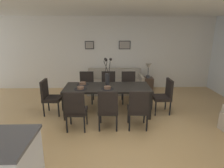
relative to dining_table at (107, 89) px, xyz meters
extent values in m
plane|color=tan|center=(0.28, -0.91, -0.67)|extent=(9.00, 9.00, 0.00)
cube|color=silver|center=(0.28, 2.34, 0.63)|extent=(9.00, 0.10, 2.60)
cube|color=white|center=(0.28, -0.51, 1.97)|extent=(9.00, 7.20, 0.08)
cube|color=black|center=(0.00, 0.00, 0.04)|extent=(2.20, 0.91, 0.05)
cube|color=black|center=(1.04, 0.39, -0.33)|extent=(0.07, 0.07, 0.69)
cube|color=black|center=(-1.04, 0.39, -0.33)|extent=(0.07, 0.07, 0.69)
cube|color=black|center=(1.04, -0.39, -0.33)|extent=(0.07, 0.07, 0.69)
cube|color=black|center=(-1.04, -0.39, -0.33)|extent=(0.07, 0.07, 0.69)
cube|color=black|center=(-0.68, -0.81, -0.25)|extent=(0.45, 0.45, 0.08)
cube|color=black|center=(-0.69, -1.00, 0.01)|extent=(0.42, 0.07, 0.48)
cylinder|color=black|center=(-0.49, -0.62, -0.48)|extent=(0.04, 0.04, 0.38)
cylinder|color=black|center=(-0.87, -0.61, -0.48)|extent=(0.04, 0.04, 0.38)
cylinder|color=black|center=(-0.50, -1.00, -0.48)|extent=(0.04, 0.04, 0.38)
cylinder|color=black|center=(-0.88, -0.99, -0.48)|extent=(0.04, 0.04, 0.38)
cube|color=black|center=(-0.64, 0.80, -0.25)|extent=(0.45, 0.45, 0.08)
cube|color=black|center=(-0.63, 0.99, 0.01)|extent=(0.42, 0.07, 0.48)
cylinder|color=black|center=(-0.84, 0.62, -0.48)|extent=(0.04, 0.04, 0.38)
cylinder|color=black|center=(-0.46, 0.61, -0.48)|extent=(0.04, 0.04, 0.38)
cylinder|color=black|center=(-0.82, 1.00, -0.48)|extent=(0.04, 0.04, 0.38)
cylinder|color=black|center=(-0.44, 0.99, -0.48)|extent=(0.04, 0.04, 0.38)
cube|color=black|center=(0.02, -0.77, -0.25)|extent=(0.46, 0.46, 0.08)
cube|color=black|center=(0.01, -0.96, 0.01)|extent=(0.42, 0.08, 0.48)
cylinder|color=black|center=(0.22, -0.59, -0.48)|extent=(0.04, 0.04, 0.38)
cylinder|color=black|center=(-0.16, -0.57, -0.48)|extent=(0.04, 0.04, 0.38)
cylinder|color=black|center=(0.20, -0.96, -0.48)|extent=(0.04, 0.04, 0.38)
cylinder|color=black|center=(-0.18, -0.95, -0.48)|extent=(0.04, 0.04, 0.38)
cube|color=black|center=(0.02, 0.81, -0.25)|extent=(0.46, 0.46, 0.08)
cube|color=black|center=(0.04, 1.00, 0.01)|extent=(0.42, 0.08, 0.48)
cylinder|color=black|center=(-0.18, 0.63, -0.48)|extent=(0.04, 0.04, 0.38)
cylinder|color=black|center=(0.20, 0.61, -0.48)|extent=(0.04, 0.04, 0.38)
cylinder|color=black|center=(-0.15, 1.01, -0.48)|extent=(0.04, 0.04, 0.38)
cylinder|color=black|center=(0.23, 0.99, -0.48)|extent=(0.04, 0.04, 0.38)
cube|color=black|center=(0.67, -0.77, -0.25)|extent=(0.46, 0.46, 0.08)
cube|color=black|center=(0.67, -0.96, 0.01)|extent=(0.42, 0.08, 0.48)
cylinder|color=black|center=(0.87, -0.59, -0.48)|extent=(0.04, 0.04, 0.38)
cylinder|color=black|center=(0.49, -0.57, -0.48)|extent=(0.04, 0.04, 0.38)
cylinder|color=black|center=(0.86, -0.97, -0.48)|extent=(0.04, 0.04, 0.38)
cylinder|color=black|center=(0.48, -0.95, -0.48)|extent=(0.04, 0.04, 0.38)
cube|color=black|center=(0.65, 0.77, -0.25)|extent=(0.44, 0.44, 0.08)
cube|color=black|center=(0.65, 0.96, 0.01)|extent=(0.42, 0.06, 0.48)
cylinder|color=black|center=(0.46, 0.59, -0.48)|extent=(0.04, 0.04, 0.38)
cylinder|color=black|center=(0.84, 0.58, -0.48)|extent=(0.04, 0.04, 0.38)
cylinder|color=black|center=(0.46, 0.97, -0.48)|extent=(0.04, 0.04, 0.38)
cylinder|color=black|center=(0.84, 0.96, -0.48)|extent=(0.04, 0.04, 0.38)
cube|color=black|center=(-1.43, 0.00, -0.25)|extent=(0.45, 0.45, 0.08)
cube|color=black|center=(-1.62, 0.00, 0.01)|extent=(0.07, 0.42, 0.48)
cylinder|color=black|center=(-1.25, -0.20, -0.48)|extent=(0.04, 0.04, 0.38)
cylinder|color=black|center=(-1.24, 0.18, -0.48)|extent=(0.04, 0.04, 0.38)
cylinder|color=black|center=(-1.63, -0.19, -0.48)|extent=(0.04, 0.04, 0.38)
cylinder|color=black|center=(-1.62, 0.19, -0.48)|extent=(0.04, 0.04, 0.38)
cube|color=black|center=(1.43, 0.00, -0.25)|extent=(0.44, 0.44, 0.08)
cube|color=black|center=(1.62, 0.00, 0.01)|extent=(0.06, 0.42, 0.48)
cylinder|color=black|center=(1.24, 0.19, -0.48)|extent=(0.04, 0.04, 0.38)
cylinder|color=black|center=(1.24, -0.19, -0.48)|extent=(0.04, 0.04, 0.38)
cylinder|color=black|center=(1.62, 0.19, -0.48)|extent=(0.04, 0.04, 0.38)
cylinder|color=black|center=(1.62, -0.19, -0.48)|extent=(0.04, 0.04, 0.38)
cylinder|color=#232326|center=(0.00, 0.00, 0.24)|extent=(0.11, 0.11, 0.34)
cylinder|color=black|center=(0.06, 0.02, 0.57)|extent=(0.05, 0.12, 0.37)
sphere|color=black|center=(0.09, 0.03, 0.77)|extent=(0.07, 0.07, 0.07)
cylinder|color=black|center=(-0.03, 0.05, 0.57)|extent=(0.08, 0.05, 0.38)
sphere|color=black|center=(-0.05, 0.08, 0.77)|extent=(0.07, 0.07, 0.07)
cylinder|color=black|center=(-0.02, -0.06, 0.57)|extent=(0.15, 0.06, 0.36)
sphere|color=black|center=(-0.03, -0.09, 0.77)|extent=(0.07, 0.07, 0.07)
cylinder|color=black|center=(-0.66, -0.20, 0.07)|extent=(0.32, 0.32, 0.01)
cylinder|color=brown|center=(-0.66, -0.20, 0.11)|extent=(0.17, 0.17, 0.06)
cylinder|color=brown|center=(-0.66, -0.20, 0.12)|extent=(0.13, 0.13, 0.04)
cylinder|color=black|center=(-0.66, 0.20, 0.07)|extent=(0.32, 0.32, 0.01)
cylinder|color=brown|center=(-0.66, 0.20, 0.11)|extent=(0.17, 0.17, 0.06)
cylinder|color=brown|center=(-0.66, 0.20, 0.12)|extent=(0.13, 0.13, 0.04)
cylinder|color=black|center=(0.00, -0.20, 0.07)|extent=(0.32, 0.32, 0.01)
cylinder|color=brown|center=(0.00, -0.20, 0.11)|extent=(0.17, 0.17, 0.06)
cylinder|color=brown|center=(0.00, -0.20, 0.12)|extent=(0.13, 0.13, 0.04)
cube|color=#A89E8E|center=(0.27, 1.74, -0.46)|extent=(1.93, 0.84, 0.42)
cube|color=#A89E8E|center=(0.27, 2.08, -0.06)|extent=(1.93, 0.16, 0.38)
cube|color=#A89E8E|center=(1.19, 1.74, -0.15)|extent=(0.10, 0.84, 0.20)
cube|color=#A89E8E|center=(-0.65, 1.74, -0.15)|extent=(0.10, 0.84, 0.20)
cube|color=#3D2D23|center=(1.44, 1.76, -0.41)|extent=(0.36, 0.36, 0.52)
cylinder|color=#4C4C51|center=(1.44, 1.76, -0.11)|extent=(0.12, 0.12, 0.08)
cylinder|color=#4C4C51|center=(1.44, 1.76, 0.07)|extent=(0.02, 0.02, 0.30)
cone|color=beige|center=(1.44, 1.76, 0.27)|extent=(0.22, 0.22, 0.18)
cube|color=black|center=(-0.64, 2.28, 0.95)|extent=(0.32, 0.02, 0.29)
cube|color=#9E9389|center=(-0.64, 2.26, 0.95)|extent=(0.27, 0.01, 0.24)
cube|color=black|center=(0.64, 2.28, 0.95)|extent=(0.42, 0.02, 0.30)
cube|color=#9E9389|center=(0.64, 2.26, 0.95)|extent=(0.37, 0.01, 0.25)
camera|label=1|loc=(0.00, -4.62, 1.47)|focal=30.05mm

